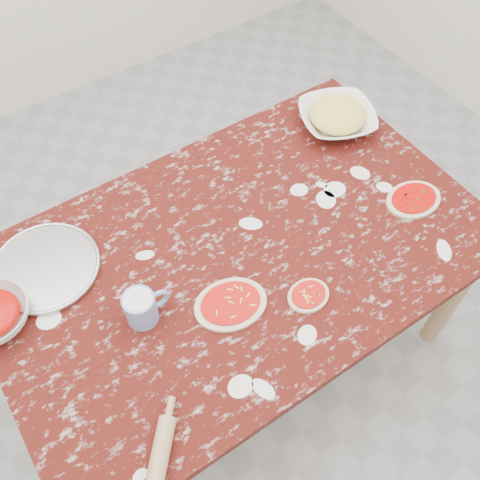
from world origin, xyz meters
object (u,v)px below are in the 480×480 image
object	(u,v)px
pizza_tray	(46,268)
rolling_pin	(158,465)
cheese_bowl	(337,119)
worktable	(240,263)
flour_mug	(142,307)

from	to	relation	value
pizza_tray	rolling_pin	size ratio (longest dim) A/B	1.42
cheese_bowl	rolling_pin	xyz separation A→B (m)	(-1.17, -0.71, -0.01)
worktable	pizza_tray	size ratio (longest dim) A/B	4.80
worktable	flour_mug	world-z (taller)	flour_mug
flour_mug	rolling_pin	xyz separation A→B (m)	(-0.17, -0.40, -0.03)
flour_mug	pizza_tray	bearing A→B (deg)	119.20
cheese_bowl	flour_mug	size ratio (longest dim) A/B	2.00
pizza_tray	cheese_bowl	world-z (taller)	cheese_bowl
pizza_tray	flour_mug	world-z (taller)	flour_mug
pizza_tray	flour_mug	xyz separation A→B (m)	(0.18, -0.32, 0.05)
worktable	cheese_bowl	xyz separation A→B (m)	(0.63, 0.27, 0.12)
worktable	cheese_bowl	size ratio (longest dim) A/B	5.68
worktable	rolling_pin	world-z (taller)	rolling_pin
pizza_tray	worktable	bearing A→B (deg)	-26.69
worktable	cheese_bowl	world-z (taller)	cheese_bowl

